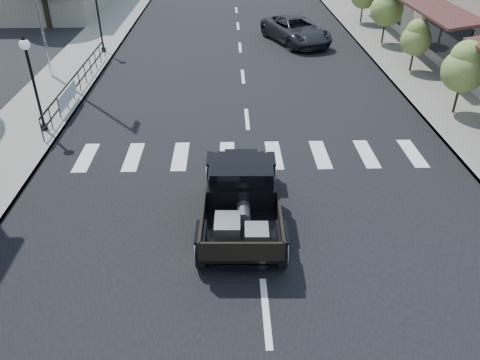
{
  "coord_description": "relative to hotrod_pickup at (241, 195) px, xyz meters",
  "views": [
    {
      "loc": [
        -0.75,
        -10.03,
        7.72
      ],
      "look_at": [
        -0.45,
        0.83,
        1.0
      ],
      "focal_mm": 35.0,
      "sensor_mm": 36.0,
      "label": 1
    }
  ],
  "objects": [
    {
      "name": "small_tree_d",
      "position": [
        8.73,
        16.92,
        0.8
      ],
      "size": [
        1.82,
        1.82,
        3.03
      ],
      "primitive_type": null,
      "color": "olive",
      "rests_on": "sidewalk_right"
    },
    {
      "name": "ground",
      "position": [
        0.43,
        -0.29,
        -0.87
      ],
      "size": [
        120.0,
        120.0,
        0.0
      ],
      "primitive_type": "plane",
      "color": "black",
      "rests_on": "ground"
    },
    {
      "name": "small_tree_e",
      "position": [
        8.73,
        21.94,
        0.68
      ],
      "size": [
        1.67,
        1.67,
        2.78
      ],
      "primitive_type": null,
      "color": "olive",
      "rests_on": "sidewalk_right"
    },
    {
      "name": "second_car",
      "position": [
        3.76,
        17.63,
        -0.12
      ],
      "size": [
        4.22,
        5.88,
        1.49
      ],
      "primitive_type": "imported",
      "rotation": [
        0.0,
        0.0,
        0.37
      ],
      "color": "black",
      "rests_on": "ground"
    },
    {
      "name": "banner",
      "position": [
        -6.79,
        7.71,
        -0.42
      ],
      "size": [
        0.04,
        2.2,
        0.6
      ],
      "primitive_type": null,
      "color": "silver",
      "rests_on": "sidewalk_left"
    },
    {
      "name": "hotrod_pickup",
      "position": [
        0.0,
        0.0,
        0.0
      ],
      "size": [
        2.47,
        5.06,
        1.73
      ],
      "primitive_type": null,
      "rotation": [
        0.0,
        0.0,
        -0.03
      ],
      "color": "black",
      "rests_on": "ground"
    },
    {
      "name": "small_tree_c",
      "position": [
        8.73,
        12.01,
        0.48
      ],
      "size": [
        1.44,
        1.44,
        2.39
      ],
      "primitive_type": null,
      "color": "olive",
      "rests_on": "sidewalk_right"
    },
    {
      "name": "lamp_post_b",
      "position": [
        -7.17,
        5.71,
        1.01
      ],
      "size": [
        0.36,
        0.36,
        3.46
      ],
      "primitive_type": null,
      "color": "black",
      "rests_on": "sidewalk_left"
    },
    {
      "name": "road_markings",
      "position": [
        0.43,
        9.71,
        -0.87
      ],
      "size": [
        12.0,
        60.0,
        0.06
      ],
      "primitive_type": null,
      "color": "silver",
      "rests_on": "ground"
    },
    {
      "name": "sidewalk_right",
      "position": [
        8.93,
        14.71,
        -0.79
      ],
      "size": [
        3.0,
        80.0,
        0.15
      ],
      "primitive_type": "cube",
      "color": "gray",
      "rests_on": "ground"
    },
    {
      "name": "sidewalk_left",
      "position": [
        -8.07,
        14.71,
        -0.79
      ],
      "size": [
        3.0,
        80.0,
        0.15
      ],
      "primitive_type": "cube",
      "color": "gray",
      "rests_on": "ground"
    },
    {
      "name": "small_tree_b",
      "position": [
        8.73,
        6.86,
        0.67
      ],
      "size": [
        1.66,
        1.66,
        2.77
      ],
      "primitive_type": null,
      "color": "olive",
      "rests_on": "sidewalk_right"
    },
    {
      "name": "lamp_post_c",
      "position": [
        -7.17,
        15.71,
        1.01
      ],
      "size": [
        0.36,
        0.36,
        3.46
      ],
      "primitive_type": null,
      "color": "black",
      "rests_on": "sidewalk_left"
    },
    {
      "name": "railing",
      "position": [
        -6.87,
        9.71,
        -0.22
      ],
      "size": [
        0.08,
        10.0,
        1.0
      ],
      "primitive_type": null,
      "color": "black",
      "rests_on": "sidewalk_left"
    },
    {
      "name": "road",
      "position": [
        0.43,
        14.71,
        -0.86
      ],
      "size": [
        14.0,
        80.0,
        0.02
      ],
      "primitive_type": "cube",
      "color": "black",
      "rests_on": "ground"
    }
  ]
}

